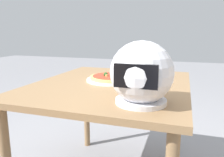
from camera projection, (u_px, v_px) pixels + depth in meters
The scene contains 4 objects.
dining_table at pixel (112, 96), 1.35m from camera, with size 0.90×1.06×0.72m.
pizza_plate at pixel (112, 80), 1.40m from camera, with size 0.33×0.33×0.01m, color white.
pizza at pixel (113, 77), 1.39m from camera, with size 0.28×0.28×0.05m.
motorcycle_helmet at pixel (141, 74), 0.92m from camera, with size 0.27×0.27×0.27m.
Camera 1 is at (-0.41, 1.24, 1.02)m, focal length 35.27 mm.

